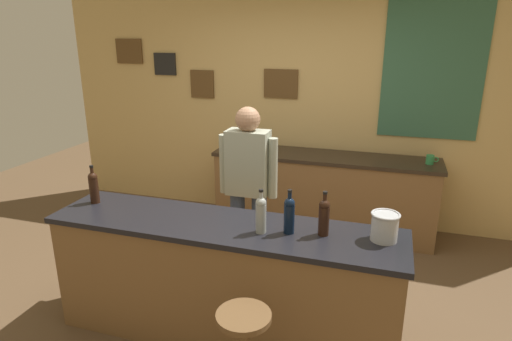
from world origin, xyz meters
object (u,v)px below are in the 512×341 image
wine_bottle_b (261,214)px  wine_bottle_a (94,186)px  wine_bottle_d (324,216)px  ice_bucket (385,226)px  wine_glass_b (240,141)px  wine_bottle_c (289,214)px  wine_glass_a (232,140)px  coffee_mug (430,160)px  bartender (248,185)px

wine_bottle_b → wine_bottle_a: bearing=175.2°
wine_bottle_d → ice_bucket: bearing=6.0°
wine_bottle_b → wine_glass_b: wine_bottle_b is taller
wine_bottle_c → wine_glass_b: bearing=118.1°
wine_bottle_a → wine_bottle_b: 1.40m
ice_bucket → wine_glass_b: (-1.66, 1.88, -0.01)m
wine_bottle_b → wine_bottle_c: bearing=15.5°
ice_bucket → wine_glass_a: bearing=132.8°
wine_glass_b → wine_bottle_a: bearing=-105.7°
ice_bucket → coffee_mug: (0.40, 1.97, -0.07)m
wine_glass_a → wine_bottle_a: bearing=-103.1°
wine_bottle_d → coffee_mug: bearing=68.6°
bartender → ice_bucket: bearing=-30.9°
wine_bottle_d → ice_bucket: wine_bottle_d is taller
wine_bottle_a → wine_bottle_b: same height
ice_bucket → wine_glass_a: ice_bucket is taller
wine_bottle_b → wine_bottle_c: 0.19m
bartender → wine_glass_b: (-0.50, 1.19, 0.07)m
wine_bottle_a → wine_glass_b: wine_bottle_a is taller
wine_glass_b → coffee_mug: size_ratio=1.24×
wine_glass_a → wine_bottle_b: bearing=-64.6°
wine_bottle_d → bartender: bearing=136.5°
wine_bottle_a → ice_bucket: size_ratio=1.63×
wine_bottle_c → ice_bucket: bearing=7.4°
wine_bottle_c → coffee_mug: 2.29m
wine_bottle_d → wine_glass_a: 2.36m
wine_glass_a → coffee_mug: 2.15m
ice_bucket → wine_glass_a: 2.57m
wine_bottle_c → ice_bucket: size_ratio=1.63×
bartender → wine_glass_a: (-0.59, 1.20, 0.07)m
bartender → wine_bottle_a: 1.26m
wine_bottle_c → ice_bucket: (0.61, 0.08, -0.04)m
bartender → wine_bottle_d: 1.07m
bartender → wine_glass_a: size_ratio=10.45×
ice_bucket → wine_glass_b: bearing=131.3°
ice_bucket → bartender: bearing=149.1°
bartender → coffee_mug: bartender is taller
wine_bottle_d → wine_glass_b: 2.31m
wine_bottle_d → coffee_mug: size_ratio=2.45×
wine_bottle_c → coffee_mug: wine_bottle_c is taller
wine_bottle_d → wine_glass_a: bearing=125.2°
wine_glass_b → coffee_mug: (2.06, 0.08, -0.06)m
wine_bottle_c → wine_glass_b: wine_bottle_c is taller
wine_glass_a → coffee_mug: bearing=2.1°
wine_bottle_a → wine_bottle_d: bearing=-0.9°
wine_bottle_c → coffee_mug: bearing=63.7°
coffee_mug → wine_glass_a: bearing=-177.9°
wine_bottle_a → wine_bottle_d: same height
wine_bottle_b → wine_glass_b: (-0.87, 2.01, -0.05)m
wine_bottle_c → coffee_mug: size_ratio=2.45×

